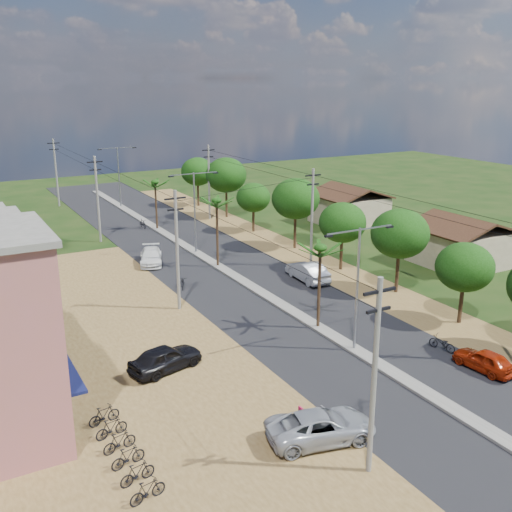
{
  "coord_description": "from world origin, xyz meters",
  "views": [
    {
      "loc": [
        -22.22,
        -27.26,
        16.56
      ],
      "look_at": [
        -0.12,
        12.59,
        3.0
      ],
      "focal_mm": 42.0,
      "sensor_mm": 36.0,
      "label": 1
    }
  ],
  "objects_px": {
    "car_silver_mid": "(308,272)",
    "moto_rider_east": "(442,344)",
    "car_white_far": "(151,257)",
    "car_parked_silver": "(321,427)",
    "car_red_near": "(484,361)",
    "car_parked_dark": "(165,359)",
    "parked_scooter_row": "(124,449)",
    "roadside_sign": "(306,421)"
  },
  "relations": [
    {
      "from": "roadside_sign",
      "to": "parked_scooter_row",
      "type": "bearing_deg",
      "value": 165.61
    },
    {
      "from": "car_parked_dark",
      "to": "roadside_sign",
      "type": "bearing_deg",
      "value": -172.61
    },
    {
      "from": "car_red_near",
      "to": "car_parked_silver",
      "type": "bearing_deg",
      "value": 0.56
    },
    {
      "from": "car_silver_mid",
      "to": "moto_rider_east",
      "type": "height_order",
      "value": "car_silver_mid"
    },
    {
      "from": "moto_rider_east",
      "to": "roadside_sign",
      "type": "distance_m",
      "value": 12.9
    },
    {
      "from": "car_red_near",
      "to": "car_parked_dark",
      "type": "distance_m",
      "value": 18.76
    },
    {
      "from": "moto_rider_east",
      "to": "roadside_sign",
      "type": "xyz_separation_m",
      "value": [
        -12.47,
        -3.29,
        0.03
      ]
    },
    {
      "from": "car_white_far",
      "to": "car_parked_dark",
      "type": "bearing_deg",
      "value": -87.36
    },
    {
      "from": "car_red_near",
      "to": "car_parked_silver",
      "type": "xyz_separation_m",
      "value": [
        -12.5,
        -1.2,
        0.09
      ]
    },
    {
      "from": "parked_scooter_row",
      "to": "car_silver_mid",
      "type": "bearing_deg",
      "value": 38.37
    },
    {
      "from": "car_red_near",
      "to": "roadside_sign",
      "type": "bearing_deg",
      "value": -4.35
    },
    {
      "from": "car_silver_mid",
      "to": "parked_scooter_row",
      "type": "bearing_deg",
      "value": 41.73
    },
    {
      "from": "car_silver_mid",
      "to": "moto_rider_east",
      "type": "relative_size",
      "value": 2.7
    },
    {
      "from": "car_parked_silver",
      "to": "car_parked_dark",
      "type": "xyz_separation_m",
      "value": [
        -3.89,
        10.31,
        0.04
      ]
    },
    {
      "from": "car_parked_dark",
      "to": "parked_scooter_row",
      "type": "xyz_separation_m",
      "value": [
        -4.72,
        -7.15,
        -0.27
      ]
    },
    {
      "from": "car_red_near",
      "to": "moto_rider_east",
      "type": "distance_m",
      "value": 3.17
    },
    {
      "from": "car_white_far",
      "to": "moto_rider_east",
      "type": "bearing_deg",
      "value": -49.85
    },
    {
      "from": "car_parked_dark",
      "to": "moto_rider_east",
      "type": "bearing_deg",
      "value": -124.84
    },
    {
      "from": "car_parked_silver",
      "to": "car_parked_dark",
      "type": "bearing_deg",
      "value": 33.17
    },
    {
      "from": "car_silver_mid",
      "to": "roadside_sign",
      "type": "bearing_deg",
      "value": 59.44
    },
    {
      "from": "moto_rider_east",
      "to": "roadside_sign",
      "type": "relative_size",
      "value": 1.47
    },
    {
      "from": "car_red_near",
      "to": "car_parked_silver",
      "type": "height_order",
      "value": "car_parked_silver"
    },
    {
      "from": "car_silver_mid",
      "to": "moto_rider_east",
      "type": "distance_m",
      "value": 15.52
    },
    {
      "from": "car_parked_silver",
      "to": "moto_rider_east",
      "type": "xyz_separation_m",
      "value": [
        12.33,
        4.36,
        -0.25
      ]
    },
    {
      "from": "car_silver_mid",
      "to": "roadside_sign",
      "type": "distance_m",
      "value": 22.66
    },
    {
      "from": "car_parked_dark",
      "to": "roadside_sign",
      "type": "height_order",
      "value": "car_parked_dark"
    },
    {
      "from": "car_parked_silver",
      "to": "moto_rider_east",
      "type": "bearing_deg",
      "value": -58.02
    },
    {
      "from": "car_red_near",
      "to": "car_white_far",
      "type": "xyz_separation_m",
      "value": [
        -10.0,
        29.74,
        0.04
      ]
    },
    {
      "from": "car_parked_silver",
      "to": "moto_rider_east",
      "type": "relative_size",
      "value": 2.88
    },
    {
      "from": "car_parked_dark",
      "to": "roadside_sign",
      "type": "relative_size",
      "value": 3.63
    },
    {
      "from": "car_parked_silver",
      "to": "car_parked_dark",
      "type": "relative_size",
      "value": 1.17
    },
    {
      "from": "car_white_far",
      "to": "car_parked_silver",
      "type": "height_order",
      "value": "car_parked_silver"
    },
    {
      "from": "car_parked_dark",
      "to": "car_parked_silver",
      "type": "bearing_deg",
      "value": -174.01
    },
    {
      "from": "car_parked_silver",
      "to": "parked_scooter_row",
      "type": "xyz_separation_m",
      "value": [
        -8.61,
        3.16,
        -0.23
      ]
    },
    {
      "from": "car_white_far",
      "to": "parked_scooter_row",
      "type": "xyz_separation_m",
      "value": [
        -11.11,
        -27.78,
        -0.19
      ]
    },
    {
      "from": "car_white_far",
      "to": "car_parked_dark",
      "type": "xyz_separation_m",
      "value": [
        -6.39,
        -20.63,
        0.08
      ]
    },
    {
      "from": "car_silver_mid",
      "to": "moto_rider_east",
      "type": "bearing_deg",
      "value": 92.72
    },
    {
      "from": "parked_scooter_row",
      "to": "car_parked_dark",
      "type": "bearing_deg",
      "value": 56.58
    },
    {
      "from": "car_white_far",
      "to": "roadside_sign",
      "type": "bearing_deg",
      "value": -75.2
    },
    {
      "from": "moto_rider_east",
      "to": "car_white_far",
      "type": "bearing_deg",
      "value": -83.28
    },
    {
      "from": "car_silver_mid",
      "to": "car_white_far",
      "type": "height_order",
      "value": "car_silver_mid"
    },
    {
      "from": "car_white_far",
      "to": "moto_rider_east",
      "type": "xyz_separation_m",
      "value": [
        9.83,
        -26.58,
        -0.21
      ]
    }
  ]
}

